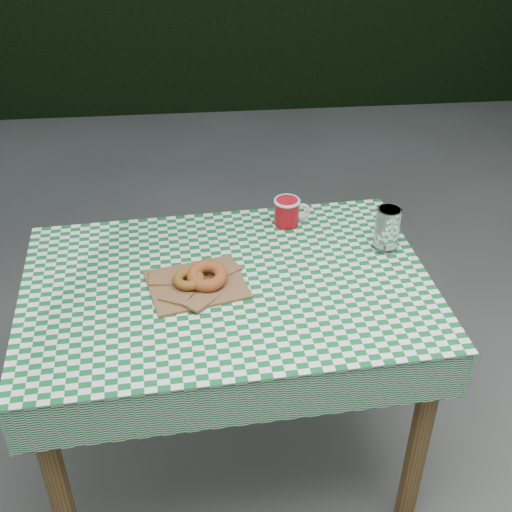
# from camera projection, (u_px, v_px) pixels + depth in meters

# --- Properties ---
(ground) EXTENTS (60.00, 60.00, 0.00)m
(ground) POSITION_uv_depth(u_px,v_px,m) (191.00, 416.00, 2.45)
(ground) COLOR #4A4A45
(ground) RESTS_ON ground
(table) EXTENTS (1.18, 0.83, 0.75)m
(table) POSITION_uv_depth(u_px,v_px,m) (230.00, 379.00, 2.09)
(table) COLOR brown
(table) RESTS_ON ground
(tablecloth) EXTENTS (1.20, 0.85, 0.01)m
(tablecloth) POSITION_uv_depth(u_px,v_px,m) (227.00, 284.00, 1.87)
(tablecloth) COLOR #0E5D28
(tablecloth) RESTS_ON table
(paper_bag) EXTENTS (0.30, 0.26, 0.01)m
(paper_bag) POSITION_uv_depth(u_px,v_px,m) (197.00, 284.00, 1.86)
(paper_bag) COLOR brown
(paper_bag) RESTS_ON tablecloth
(bagel_front) EXTENTS (0.10, 0.10, 0.03)m
(bagel_front) POSITION_uv_depth(u_px,v_px,m) (189.00, 279.00, 1.84)
(bagel_front) COLOR brown
(bagel_front) RESTS_ON paper_bag
(bagel_back) EXTENTS (0.13, 0.13, 0.04)m
(bagel_back) POSITION_uv_depth(u_px,v_px,m) (207.00, 276.00, 1.84)
(bagel_back) COLOR #A44A22
(bagel_back) RESTS_ON paper_bag
(coffee_mug) EXTENTS (0.16, 0.16, 0.09)m
(coffee_mug) POSITION_uv_depth(u_px,v_px,m) (287.00, 212.00, 2.10)
(coffee_mug) COLOR #9B0A12
(coffee_mug) RESTS_ON tablecloth
(drinking_glass) EXTENTS (0.10, 0.10, 0.14)m
(drinking_glass) POSITION_uv_depth(u_px,v_px,m) (387.00, 229.00, 1.98)
(drinking_glass) COLOR white
(drinking_glass) RESTS_ON tablecloth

